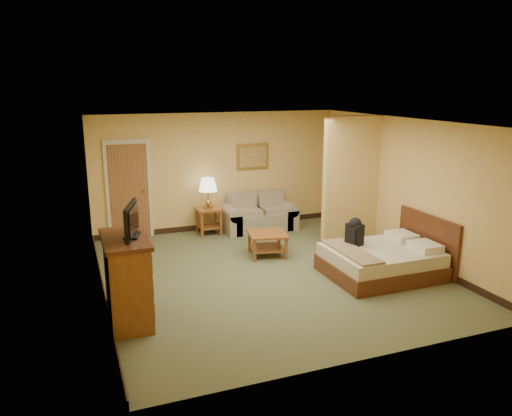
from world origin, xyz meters
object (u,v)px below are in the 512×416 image
coffee_table (267,239)px  bed (384,260)px  dresser (127,280)px  loveseat (259,218)px

coffee_table → bed: bed is taller
coffee_table → bed: size_ratio=0.43×
bed → dresser: bearing=-177.3°
coffee_table → dresser: 3.38m
bed → coffee_table: bearing=132.0°
loveseat → coffee_table: loveseat is taller
coffee_table → dresser: size_ratio=0.67×
loveseat → dresser: size_ratio=1.34×
loveseat → dresser: dresser is taller
loveseat → coffee_table: bearing=-106.1°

